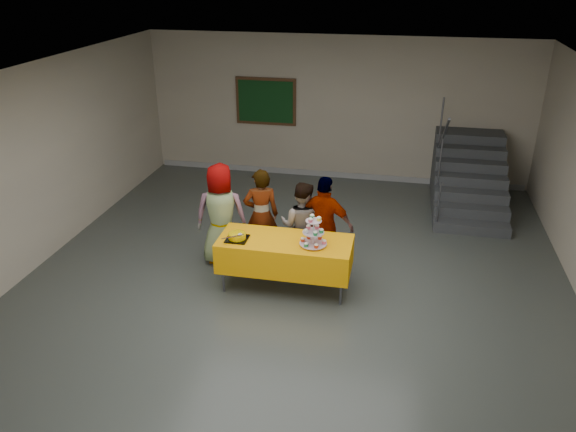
% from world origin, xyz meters
% --- Properties ---
extents(room_shell, '(10.00, 10.04, 3.02)m').
position_xyz_m(room_shell, '(0.00, 0.02, 2.13)').
color(room_shell, '#4C514C').
rests_on(room_shell, ground).
extents(bake_table, '(1.88, 0.78, 0.77)m').
position_xyz_m(bake_table, '(-0.11, 0.34, 0.56)').
color(bake_table, '#595960').
rests_on(bake_table, ground).
extents(cupcake_stand, '(0.38, 0.38, 0.44)m').
position_xyz_m(cupcake_stand, '(0.31, 0.26, 0.94)').
color(cupcake_stand, silver).
rests_on(cupcake_stand, bake_table).
extents(bear_cake, '(0.32, 0.36, 0.12)m').
position_xyz_m(bear_cake, '(-0.77, 0.22, 0.83)').
color(bear_cake, black).
rests_on(bear_cake, bake_table).
extents(schoolchild_a, '(0.86, 0.64, 1.61)m').
position_xyz_m(schoolchild_a, '(-1.23, 0.91, 0.80)').
color(schoolchild_a, slate).
rests_on(schoolchild_a, ground).
extents(schoolchild_b, '(0.63, 0.51, 1.50)m').
position_xyz_m(schoolchild_b, '(-0.65, 1.11, 0.75)').
color(schoolchild_b, slate).
rests_on(schoolchild_b, ground).
extents(schoolchild_c, '(0.72, 0.59, 1.39)m').
position_xyz_m(schoolchild_c, '(0.01, 1.00, 0.69)').
color(schoolchild_c, slate).
rests_on(schoolchild_c, ground).
extents(schoolchild_d, '(0.94, 0.53, 1.52)m').
position_xyz_m(schoolchild_d, '(0.36, 0.95, 0.76)').
color(schoolchild_d, slate).
rests_on(schoolchild_d, ground).
extents(staircase, '(1.30, 2.40, 2.04)m').
position_xyz_m(staircase, '(2.70, 4.13, 0.49)').
color(staircase, '#424447').
rests_on(staircase, ground).
extents(noticeboard, '(1.30, 0.05, 1.00)m').
position_xyz_m(noticeboard, '(-1.51, 4.96, 1.60)').
color(noticeboard, '#472B16').
rests_on(noticeboard, ground).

